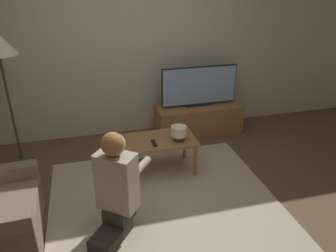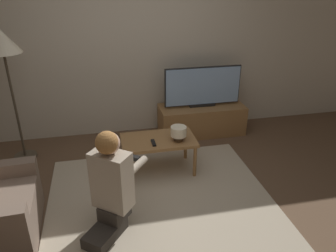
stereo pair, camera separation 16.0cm
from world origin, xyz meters
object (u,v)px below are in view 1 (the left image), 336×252
Objects in this scene: coffee_table at (159,143)px; person_kneeling at (116,184)px; tv at (199,86)px; table_lamp at (179,132)px.

person_kneeling is (-0.58, -0.88, 0.13)m from coffee_table.
person_kneeling is at bearing -128.02° from tv.
tv is 1.29× the size of coffee_table.
coffee_table is 4.73× the size of table_lamp.
person_kneeling reaches higher than table_lamp.
person_kneeling is at bearing -135.24° from table_lamp.
coffee_table is 0.85× the size of person_kneeling.
table_lamp is (0.80, 0.79, 0.03)m from person_kneeling.
tv is at bearing -89.95° from person_kneeling.
tv is 1.16m from table_lamp.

